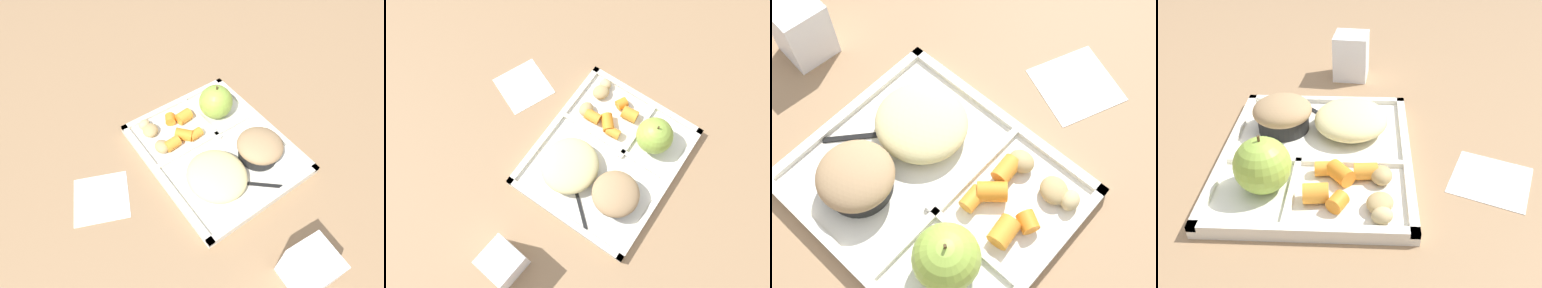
% 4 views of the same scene
% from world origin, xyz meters
% --- Properties ---
extents(ground, '(6.00, 6.00, 0.00)m').
position_xyz_m(ground, '(0.00, 0.00, 0.00)').
color(ground, '#997551').
extents(lunch_tray, '(0.33, 0.28, 0.02)m').
position_xyz_m(lunch_tray, '(-0.00, 0.00, 0.01)').
color(lunch_tray, silver).
rests_on(lunch_tray, ground).
extents(green_apple, '(0.08, 0.08, 0.08)m').
position_xyz_m(green_apple, '(-0.08, 0.06, 0.05)').
color(green_apple, '#93B742').
rests_on(green_apple, lunch_tray).
extents(bran_muffin, '(0.10, 0.10, 0.06)m').
position_xyz_m(bran_muffin, '(0.07, 0.06, 0.04)').
color(bran_muffin, black).
rests_on(bran_muffin, lunch_tray).
extents(carrot_slice_large, '(0.04, 0.04, 0.03)m').
position_xyz_m(carrot_slice_large, '(-0.06, -0.04, 0.02)').
color(carrot_slice_large, orange).
rests_on(carrot_slice_large, lunch_tray).
extents(carrot_slice_edge, '(0.03, 0.04, 0.03)m').
position_xyz_m(carrot_slice_edge, '(-0.11, -0.01, 0.03)').
color(carrot_slice_edge, orange).
rests_on(carrot_slice_edge, lunch_tray).
extents(carrot_slice_back, '(0.03, 0.03, 0.02)m').
position_xyz_m(carrot_slice_back, '(-0.06, -0.07, 0.02)').
color(carrot_slice_back, orange).
rests_on(carrot_slice_back, lunch_tray).
extents(carrot_slice_small, '(0.03, 0.03, 0.02)m').
position_xyz_m(carrot_slice_small, '(-0.12, -0.04, 0.02)').
color(carrot_slice_small, orange).
rests_on(carrot_slice_small, lunch_tray).
extents(carrot_slice_center, '(0.02, 0.03, 0.02)m').
position_xyz_m(carrot_slice_center, '(-0.05, -0.02, 0.02)').
color(carrot_slice_center, orange).
rests_on(carrot_slice_center, lunch_tray).
extents(potato_chunk_browned, '(0.05, 0.05, 0.02)m').
position_xyz_m(potato_chunk_browned, '(-0.12, -0.09, 0.02)').
color(potato_chunk_browned, tan).
rests_on(potato_chunk_browned, lunch_tray).
extents(potato_chunk_corner, '(0.03, 0.03, 0.02)m').
position_xyz_m(potato_chunk_corner, '(-0.06, -0.10, 0.02)').
color(potato_chunk_corner, tan).
rests_on(potato_chunk_corner, lunch_tray).
extents(potato_chunk_wedge, '(0.03, 0.03, 0.02)m').
position_xyz_m(potato_chunk_wedge, '(-0.14, -0.10, 0.02)').
color(potato_chunk_wedge, tan).
rests_on(potato_chunk_wedge, lunch_tray).
extents(egg_noodle_pile, '(0.12, 0.12, 0.04)m').
position_xyz_m(egg_noodle_pile, '(0.07, -0.05, 0.03)').
color(egg_noodle_pile, beige).
rests_on(egg_noodle_pile, lunch_tray).
extents(meatball_side, '(0.03, 0.03, 0.03)m').
position_xyz_m(meatball_side, '(0.10, -0.05, 0.03)').
color(meatball_side, '#755B4C').
rests_on(meatball_side, lunch_tray).
extents(meatball_center, '(0.03, 0.03, 0.03)m').
position_xyz_m(meatball_center, '(0.06, -0.03, 0.03)').
color(meatball_center, brown).
rests_on(meatball_center, lunch_tray).
extents(plastic_fork, '(0.11, 0.12, 0.00)m').
position_xyz_m(plastic_fork, '(0.09, -0.02, 0.01)').
color(plastic_fork, black).
rests_on(plastic_fork, lunch_tray).
extents(milk_carton, '(0.07, 0.07, 0.09)m').
position_xyz_m(milk_carton, '(0.29, -0.04, 0.05)').
color(milk_carton, white).
rests_on(milk_carton, ground).
extents(paper_napkin, '(0.14, 0.14, 0.00)m').
position_xyz_m(paper_napkin, '(-0.04, -0.25, 0.00)').
color(paper_napkin, white).
rests_on(paper_napkin, ground).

